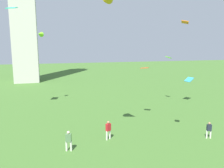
% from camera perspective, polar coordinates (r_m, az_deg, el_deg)
% --- Properties ---
extents(person_0, '(0.49, 0.36, 1.63)m').
position_cam_1_polar(person_0, '(23.62, 23.90, -10.69)').
color(person_0, silver).
rests_on(person_0, ground_plane).
extents(person_1, '(0.55, 0.47, 1.84)m').
position_cam_1_polar(person_1, '(21.38, -0.96, -11.63)').
color(person_1, silver).
rests_on(person_1, ground_plane).
extents(person_2, '(0.54, 0.40, 1.79)m').
position_cam_1_polar(person_2, '(19.55, -11.23, -14.02)').
color(person_2, silver).
rests_on(person_2, ground_plane).
extents(kite_flying_0, '(1.10, 1.06, 0.14)m').
position_cam_1_polar(kite_flying_0, '(26.37, 8.48, 4.16)').
color(kite_flying_0, '#C7461B').
extents(kite_flying_2, '(1.31, 1.69, 0.47)m').
position_cam_1_polar(kite_flying_2, '(31.19, -24.61, 17.56)').
color(kite_flying_2, '#25EAB2').
extents(kite_flying_4, '(1.11, 1.25, 0.76)m').
position_cam_1_polar(kite_flying_4, '(33.79, -18.26, 12.21)').
color(kite_flying_4, '#7CD824').
extents(kite_flying_5, '(0.90, 0.97, 0.27)m').
position_cam_1_polar(kite_flying_5, '(19.34, 18.44, 15.01)').
color(kite_flying_5, orange).
extents(kite_flying_6, '(1.68, 1.48, 0.67)m').
position_cam_1_polar(kite_flying_6, '(37.22, 19.40, 1.10)').
color(kite_flying_6, '#2C92BF').
extents(kite_flying_7, '(0.92, 1.09, 0.39)m').
position_cam_1_polar(kite_flying_7, '(35.18, 14.52, 6.70)').
color(kite_flying_7, '#5AE70C').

